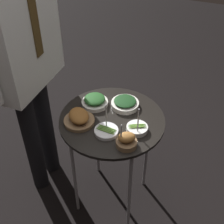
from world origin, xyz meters
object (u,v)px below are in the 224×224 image
bowl_spinach_far_rim (125,103)px  waiter_figure (20,45)px  bowl_roast_front_center (79,118)px  bowl_asparagus_mid_left (137,128)px  bowl_spinach_center (95,101)px  bowl_roast_front_left (126,141)px  bowl_asparagus_mid_right (106,131)px  serving_cart (112,127)px

bowl_spinach_far_rim → waiter_figure: waiter_figure is taller
bowl_roast_front_center → bowl_asparagus_mid_left: 0.33m
bowl_spinach_center → bowl_roast_front_left: (-0.25, -0.28, 0.01)m
bowl_spinach_center → bowl_spinach_far_rim: bearing=-74.3°
waiter_figure → bowl_roast_front_center: bearing=-104.5°
bowl_asparagus_mid_right → waiter_figure: (0.12, 0.54, 0.35)m
bowl_spinach_far_rim → bowl_roast_front_left: bearing=-159.4°
bowl_asparagus_mid_right → bowl_asparagus_mid_left: (0.07, -0.15, 0.00)m
bowl_roast_front_center → waiter_figure: bearing=75.5°
bowl_spinach_far_rim → bowl_spinach_center: (-0.05, 0.17, 0.00)m
bowl_spinach_far_rim → serving_cart: bearing=166.5°
bowl_roast_front_center → waiter_figure: size_ratio=0.10×
bowl_roast_front_center → bowl_roast_front_left: (-0.07, -0.30, 0.00)m
bowl_roast_front_left → waiter_figure: waiter_figure is taller
bowl_asparagus_mid_right → bowl_roast_front_left: (-0.05, -0.13, 0.02)m
serving_cart → bowl_roast_front_left: size_ratio=4.86×
bowl_roast_front_left → waiter_figure: (0.17, 0.67, 0.32)m
bowl_spinach_far_rim → bowl_roast_front_center: size_ratio=0.93×
bowl_spinach_far_rim → bowl_asparagus_mid_left: size_ratio=0.92×
waiter_figure → bowl_spinach_center: bearing=-78.2°
bowl_asparagus_mid_right → bowl_roast_front_center: bowl_asparagus_mid_right is taller
bowl_asparagus_mid_left → bowl_spinach_far_rim: bearing=36.8°
bowl_asparagus_mid_right → waiter_figure: waiter_figure is taller
serving_cart → bowl_roast_front_left: bowl_roast_front_left is taller
bowl_asparagus_mid_right → bowl_spinach_center: (0.20, 0.15, 0.01)m
bowl_roast_front_center → bowl_asparagus_mid_left: (0.05, -0.32, -0.02)m
serving_cart → waiter_figure: bearing=89.8°
bowl_asparagus_mid_left → bowl_spinach_center: size_ratio=1.14×
bowl_asparagus_mid_left → serving_cart: bearing=75.4°
bowl_roast_front_center → waiter_figure: 0.50m
waiter_figure → bowl_asparagus_mid_right: bearing=-102.2°
serving_cart → bowl_roast_front_center: 0.21m
bowl_asparagus_mid_left → bowl_roast_front_left: bearing=171.6°
serving_cart → bowl_asparagus_mid_right: bearing=-174.2°
bowl_roast_front_left → waiter_figure: size_ratio=0.09×
bowl_roast_front_center → waiter_figure: waiter_figure is taller
waiter_figure → bowl_roast_front_left: bearing=-104.0°
bowl_asparagus_mid_right → bowl_spinach_far_rim: bowl_asparagus_mid_right is taller
bowl_roast_front_center → bowl_roast_front_left: 0.31m
bowl_spinach_far_rim → bowl_roast_front_center: bearing=139.8°
bowl_roast_front_left → waiter_figure: bearing=76.0°
bowl_spinach_far_rim → waiter_figure: bearing=103.0°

